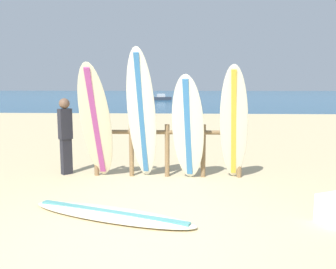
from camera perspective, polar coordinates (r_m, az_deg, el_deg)
name	(u,v)px	position (r m, az deg, el deg)	size (l,w,h in m)	color
ground_plane	(138,240)	(4.27, -4.79, -16.34)	(120.00, 120.00, 0.00)	#D3BC8C
ocean_water	(184,95)	(61.88, 2.52, 6.28)	(120.00, 80.00, 0.01)	#1E5984
surfboard_rack	(167,145)	(6.86, -0.13, -1.66)	(2.84, 0.09, 1.01)	olive
surfboard_leaning_far_left	(96,123)	(6.59, -11.34, 1.80)	(0.59, 0.99, 2.14)	beige
surfboard_leaning_left	(142,116)	(6.50, -4.18, 2.97)	(0.59, 0.92, 2.39)	white
surfboard_leaning_center_left	(188,129)	(6.46, 3.17, 0.94)	(0.68, 0.75, 1.94)	silver
surfboard_leaning_center	(234,124)	(6.53, 10.35, 1.61)	(0.64, 0.91, 2.10)	silver
surfboard_lying_on_sand	(111,214)	(4.99, -9.03, -12.29)	(2.47, 1.33, 0.08)	beige
beachgoer_standing	(65,133)	(7.29, -15.90, 0.26)	(0.28, 0.28, 1.49)	#26262D
small_boat_offshore	(161,98)	(40.96, -1.11, 5.81)	(2.43, 1.59, 0.71)	#333842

